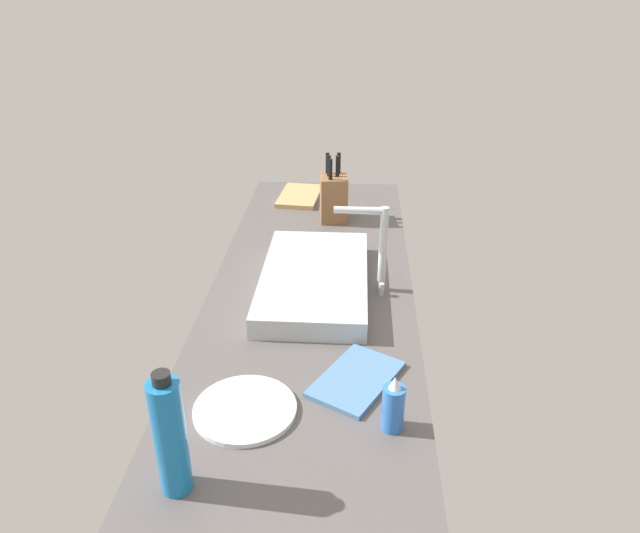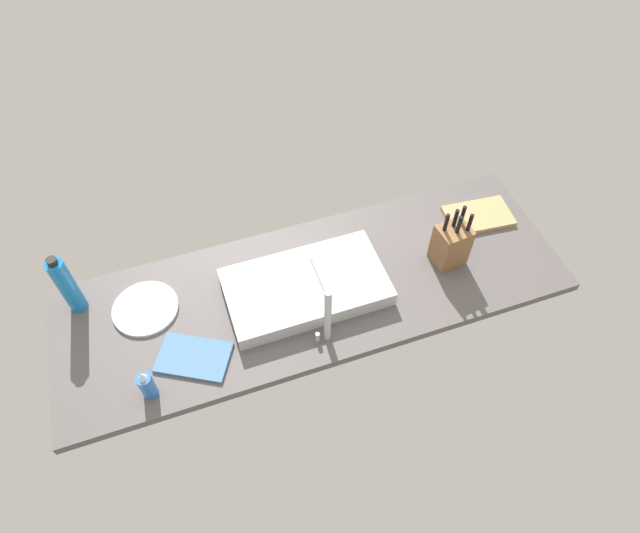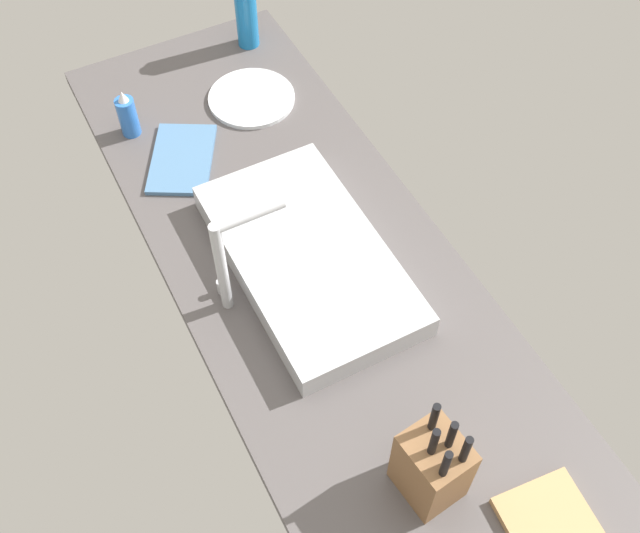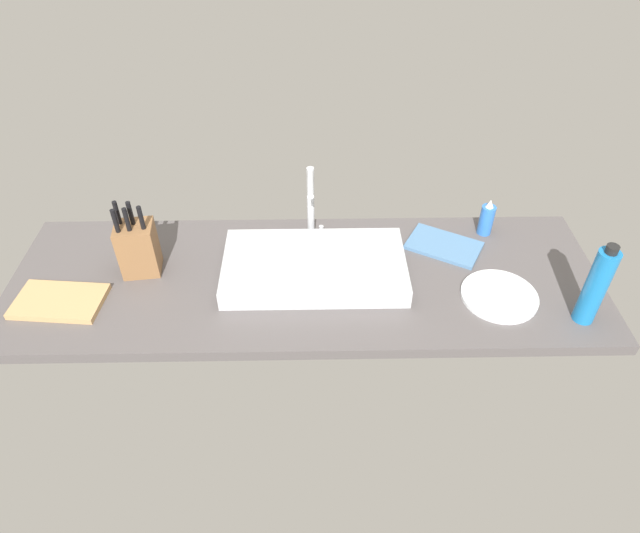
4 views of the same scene
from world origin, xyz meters
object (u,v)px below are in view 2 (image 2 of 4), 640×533
sink_basin (306,287)px  cutting_board (478,216)px  knife_block (451,244)px  water_bottle (67,285)px  soap_bottle (147,385)px  dinner_plate (145,308)px  dish_towel (194,357)px  faucet (325,307)px

sink_basin → cutting_board: sink_basin is taller
knife_block → water_bottle: size_ratio=0.93×
sink_basin → cutting_board: 76.75cm
knife_block → soap_bottle: size_ratio=1.86×
dinner_plate → knife_block: bearing=172.4°
sink_basin → dinner_plate: (55.50, -11.40, -2.51)cm
water_bottle → dinner_plate: water_bottle is taller
sink_basin → cutting_board: bearing=-171.3°
knife_block → water_bottle: 133.74cm
sink_basin → dinner_plate: bearing=-11.6°
sink_basin → dish_towel: (43.32, 13.01, -2.51)cm
faucet → dish_towel: size_ratio=1.14×
knife_block → soap_bottle: (112.85, 17.48, -3.25)cm
faucet → dinner_plate: size_ratio=1.16×
knife_block → cutting_board: size_ratio=0.97×
knife_block → dinner_plate: size_ratio=1.09×
dish_towel → water_bottle: bearing=-44.6°
water_bottle → soap_bottle: bearing=114.4°
cutting_board → soap_bottle: 138.30cm
soap_bottle → water_bottle: 45.80cm
soap_bottle → cutting_board: bearing=-166.4°
sink_basin → dish_towel: size_ratio=2.42×
water_bottle → dish_towel: bearing=135.4°
water_bottle → dinner_plate: 26.46cm
sink_basin → cutting_board: size_ratio=2.19×
cutting_board → faucet: bearing=21.6°
dinner_plate → dish_towel: same height
faucet → soap_bottle: bearing=2.6°
soap_bottle → dinner_plate: soap_bottle is taller
soap_bottle → water_bottle: (18.72, -41.24, 6.83)cm
cutting_board → water_bottle: 153.78cm
soap_bottle → water_bottle: bearing=-65.6°
sink_basin → faucet: faucet is taller
faucet → soap_bottle: 60.23cm
knife_block → dinner_plate: knife_block is taller
cutting_board → water_bottle: water_bottle is taller
water_bottle → dish_towel: size_ratio=1.15×
soap_bottle → sink_basin: bearing=-160.5°
cutting_board → dish_towel: bearing=11.7°
faucet → dinner_plate: bearing=-27.6°
dinner_plate → dish_towel: bearing=116.5°
soap_bottle → dish_towel: (-15.21, -7.75, -5.19)cm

